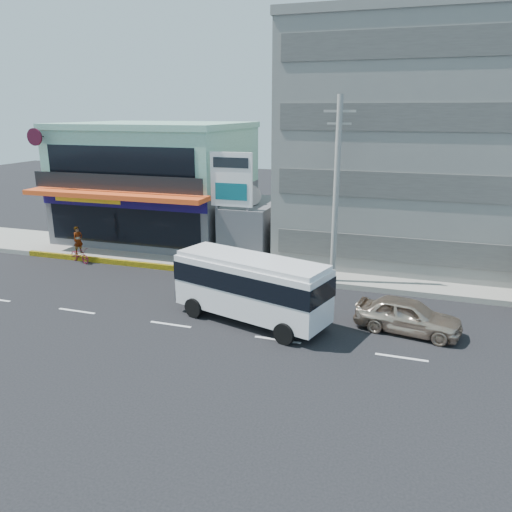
{
  "coord_description": "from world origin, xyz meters",
  "views": [
    {
      "loc": [
        10.06,
        -18.38,
        9.26
      ],
      "look_at": [
        2.58,
        4.46,
        2.2
      ],
      "focal_mm": 35.0,
      "sensor_mm": 36.0,
      "label": 1
    }
  ],
  "objects_px": {
    "satellite_dish": "(249,204)",
    "billboard": "(232,186)",
    "utility_pole_near": "(336,192)",
    "motorcycle_rider": "(79,251)",
    "shop_building": "(159,185)",
    "concrete_building": "(421,148)",
    "sedan": "(408,315)",
    "minibus": "(251,284)"
  },
  "relations": [
    {
      "from": "utility_pole_near",
      "to": "motorcycle_rider",
      "type": "distance_m",
      "value": 16.5
    },
    {
      "from": "utility_pole_near",
      "to": "sedan",
      "type": "bearing_deg",
      "value": -50.0
    },
    {
      "from": "billboard",
      "to": "utility_pole_near",
      "type": "bearing_deg",
      "value": -15.48
    },
    {
      "from": "concrete_building",
      "to": "billboard",
      "type": "height_order",
      "value": "concrete_building"
    },
    {
      "from": "satellite_dish",
      "to": "billboard",
      "type": "distance_m",
      "value": 2.31
    },
    {
      "from": "billboard",
      "to": "sedan",
      "type": "height_order",
      "value": "billboard"
    },
    {
      "from": "utility_pole_near",
      "to": "sedan",
      "type": "height_order",
      "value": "utility_pole_near"
    },
    {
      "from": "satellite_dish",
      "to": "utility_pole_near",
      "type": "distance_m",
      "value": 7.17
    },
    {
      "from": "utility_pole_near",
      "to": "concrete_building",
      "type": "bearing_deg",
      "value": 62.24
    },
    {
      "from": "billboard",
      "to": "minibus",
      "type": "relative_size",
      "value": 0.91
    },
    {
      "from": "shop_building",
      "to": "concrete_building",
      "type": "bearing_deg",
      "value": 3.35
    },
    {
      "from": "satellite_dish",
      "to": "sedan",
      "type": "distance_m",
      "value": 13.49
    },
    {
      "from": "motorcycle_rider",
      "to": "satellite_dish",
      "type": "bearing_deg",
      "value": 23.01
    },
    {
      "from": "satellite_dish",
      "to": "motorcycle_rider",
      "type": "distance_m",
      "value": 11.11
    },
    {
      "from": "sedan",
      "to": "motorcycle_rider",
      "type": "height_order",
      "value": "motorcycle_rider"
    },
    {
      "from": "shop_building",
      "to": "minibus",
      "type": "xyz_separation_m",
      "value": [
        11.32,
        -12.45,
        -2.2
      ]
    },
    {
      "from": "concrete_building",
      "to": "minibus",
      "type": "height_order",
      "value": "concrete_building"
    },
    {
      "from": "concrete_building",
      "to": "sedan",
      "type": "xyz_separation_m",
      "value": [
        0.1,
        -12.49,
        -6.24
      ]
    },
    {
      "from": "billboard",
      "to": "satellite_dish",
      "type": "bearing_deg",
      "value": 74.48
    },
    {
      "from": "concrete_building",
      "to": "billboard",
      "type": "relative_size",
      "value": 2.32
    },
    {
      "from": "shop_building",
      "to": "satellite_dish",
      "type": "xyz_separation_m",
      "value": [
        8.0,
        -2.95,
        -0.42
      ]
    },
    {
      "from": "billboard",
      "to": "sedan",
      "type": "relative_size",
      "value": 1.55
    },
    {
      "from": "utility_pole_near",
      "to": "billboard",
      "type": "bearing_deg",
      "value": 164.52
    },
    {
      "from": "concrete_building",
      "to": "utility_pole_near",
      "type": "xyz_separation_m",
      "value": [
        -4.0,
        -7.6,
        -1.85
      ]
    },
    {
      "from": "sedan",
      "to": "motorcycle_rider",
      "type": "bearing_deg",
      "value": 87.45
    },
    {
      "from": "billboard",
      "to": "minibus",
      "type": "xyz_separation_m",
      "value": [
        3.82,
        -7.7,
        -3.13
      ]
    },
    {
      "from": "billboard",
      "to": "sedan",
      "type": "distance_m",
      "value": 13.21
    },
    {
      "from": "sedan",
      "to": "minibus",
      "type": "bearing_deg",
      "value": 108.05
    },
    {
      "from": "motorcycle_rider",
      "to": "utility_pole_near",
      "type": "bearing_deg",
      "value": 2.16
    },
    {
      "from": "minibus",
      "to": "utility_pole_near",
      "type": "bearing_deg",
      "value": 65.53
    },
    {
      "from": "billboard",
      "to": "minibus",
      "type": "distance_m",
      "value": 9.15
    },
    {
      "from": "minibus",
      "to": "billboard",
      "type": "bearing_deg",
      "value": 116.36
    },
    {
      "from": "utility_pole_near",
      "to": "motorcycle_rider",
      "type": "bearing_deg",
      "value": -177.84
    },
    {
      "from": "minibus",
      "to": "motorcycle_rider",
      "type": "height_order",
      "value": "minibus"
    },
    {
      "from": "shop_building",
      "to": "concrete_building",
      "type": "height_order",
      "value": "concrete_building"
    },
    {
      "from": "shop_building",
      "to": "sedan",
      "type": "relative_size",
      "value": 2.78
    },
    {
      "from": "satellite_dish",
      "to": "motorcycle_rider",
      "type": "xyz_separation_m",
      "value": [
        -9.89,
        -4.2,
        -2.81
      ]
    },
    {
      "from": "billboard",
      "to": "utility_pole_near",
      "type": "distance_m",
      "value": 6.75
    },
    {
      "from": "shop_building",
      "to": "utility_pole_near",
      "type": "height_order",
      "value": "utility_pole_near"
    },
    {
      "from": "utility_pole_near",
      "to": "motorcycle_rider",
      "type": "relative_size",
      "value": 4.34
    },
    {
      "from": "motorcycle_rider",
      "to": "minibus",
      "type": "bearing_deg",
      "value": -21.87
    },
    {
      "from": "concrete_building",
      "to": "utility_pole_near",
      "type": "bearing_deg",
      "value": -117.76
    }
  ]
}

